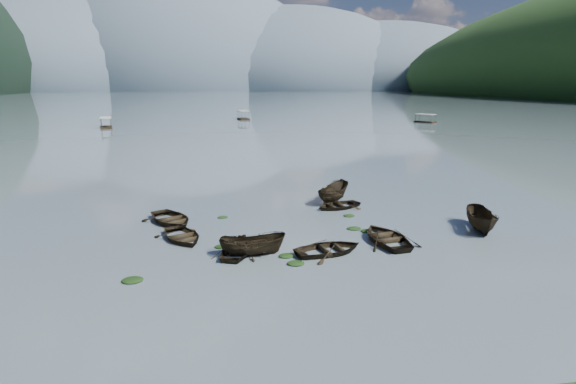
{
  "coord_description": "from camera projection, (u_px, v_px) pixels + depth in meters",
  "views": [
    {
      "loc": [
        -5.34,
        -23.36,
        10.6
      ],
      "look_at": [
        0.0,
        12.0,
        2.0
      ],
      "focal_mm": 28.0,
      "sensor_mm": 36.0,
      "label": 1
    }
  ],
  "objects": [
    {
      "name": "weed_clump_7",
      "position": [
        349.0,
        216.0,
        37.02
      ],
      "size": [
        0.95,
        0.76,
        0.21
      ],
      "primitive_type": "ellipsoid",
      "color": "black",
      "rests_on": "ground"
    },
    {
      "name": "pontoon_centre",
      "position": [
        243.0,
        120.0,
        138.58
      ],
      "size": [
        3.74,
        7.2,
        2.64
      ],
      "primitive_type": null,
      "rotation": [
        0.0,
        0.0,
        0.13
      ],
      "color": "black",
      "rests_on": "ground"
    },
    {
      "name": "weed_clump_6",
      "position": [
        223.0,
        218.0,
        36.61
      ],
      "size": [
        0.86,
        0.71,
        0.18
      ],
      "primitive_type": "ellipsoid",
      "color": "black",
      "rests_on": "ground"
    },
    {
      "name": "rowboat_0",
      "position": [
        182.0,
        240.0,
        31.42
      ],
      "size": [
        4.76,
        5.42,
        0.93
      ],
      "primitive_type": "imported",
      "rotation": [
        0.0,
        0.0,
        0.41
      ],
      "color": "black",
      "rests_on": "ground"
    },
    {
      "name": "ground_plane",
      "position": [
        319.0,
        274.0,
        25.71
      ],
      "size": [
        2400.0,
        2400.0,
        0.0
      ],
      "primitive_type": "plane",
      "color": "slate"
    },
    {
      "name": "weed_clump_0",
      "position": [
        133.0,
        281.0,
        24.79
      ],
      "size": [
        1.19,
        0.97,
        0.26
      ],
      "primitive_type": "ellipsoid",
      "color": "black",
      "rests_on": "ground"
    },
    {
      "name": "rowboat_4",
      "position": [
        329.0,
        253.0,
        28.95
      ],
      "size": [
        5.22,
        4.29,
        0.94
      ],
      "primitive_type": "imported",
      "rotation": [
        0.0,
        0.0,
        1.82
      ],
      "color": "black",
      "rests_on": "ground"
    },
    {
      "name": "rowboat_7",
      "position": [
        338.0,
        208.0,
        39.5
      ],
      "size": [
        5.03,
        4.38,
        0.87
      ],
      "primitive_type": "imported",
      "rotation": [
        0.0,
        0.0,
        5.11
      ],
      "color": "black",
      "rests_on": "ground"
    },
    {
      "name": "pontoon_left",
      "position": [
        106.0,
        128.0,
        111.52
      ],
      "size": [
        4.21,
        7.11,
        2.55
      ],
      "primitive_type": null,
      "rotation": [
        0.0,
        0.0,
        0.23
      ],
      "color": "black",
      "rests_on": "ground"
    },
    {
      "name": "rowboat_5",
      "position": [
        481.0,
        230.0,
        33.47
      ],
      "size": [
        3.21,
        5.15,
        1.86
      ],
      "primitive_type": "imported",
      "rotation": [
        0.0,
        0.0,
        -0.31
      ],
      "color": "black",
      "rests_on": "ground"
    },
    {
      "name": "weed_clump_3",
      "position": [
        367.0,
        232.0,
        33.17
      ],
      "size": [
        0.93,
        0.78,
        0.21
      ],
      "primitive_type": "ellipsoid",
      "color": "black",
      "rests_on": "ground"
    },
    {
      "name": "pontoon_right",
      "position": [
        425.0,
        123.0,
        127.59
      ],
      "size": [
        5.22,
        6.35,
        2.28
      ],
      "primitive_type": null,
      "rotation": [
        0.0,
        0.0,
        0.55
      ],
      "color": "black",
      "rests_on": "ground"
    },
    {
      "name": "weed_clump_2",
      "position": [
        296.0,
        264.0,
        27.14
      ],
      "size": [
        1.09,
        0.87,
        0.24
      ],
      "primitive_type": "ellipsoid",
      "color": "black",
      "rests_on": "ground"
    },
    {
      "name": "rowboat_2",
      "position": [
        253.0,
        255.0,
        28.62
      ],
      "size": [
        4.27,
        1.73,
        1.63
      ],
      "primitive_type": "imported",
      "rotation": [
        0.0,
        0.0,
        1.54
      ],
      "color": "black",
      "rests_on": "ground"
    },
    {
      "name": "weed_clump_4",
      "position": [
        354.0,
        229.0,
        33.69
      ],
      "size": [
        1.08,
        0.86,
        0.22
      ],
      "primitive_type": "ellipsoid",
      "color": "black",
      "rests_on": "ground"
    },
    {
      "name": "haze_mtn_a",
      "position": [
        83.0,
        90.0,
        853.24
      ],
      "size": [
        520.0,
        520.0,
        280.0
      ],
      "primitive_type": "ellipsoid",
      "color": "#475666",
      "rests_on": "ground"
    },
    {
      "name": "rowboat_1",
      "position": [
        239.0,
        253.0,
        29.02
      ],
      "size": [
        4.13,
        4.84,
        0.85
      ],
      "primitive_type": "imported",
      "rotation": [
        0.0,
        0.0,
        2.8
      ],
      "color": "black",
      "rests_on": "ground"
    },
    {
      "name": "weed_clump_1",
      "position": [
        286.0,
        257.0,
        28.33
      ],
      "size": [
        1.02,
        0.81,
        0.22
      ],
      "primitive_type": "ellipsoid",
      "color": "black",
      "rests_on": "ground"
    },
    {
      "name": "haze_mtn_b",
      "position": [
        191.0,
        90.0,
        882.26
      ],
      "size": [
        520.0,
        520.0,
        340.0
      ],
      "primitive_type": "ellipsoid",
      "color": "#475666",
      "rests_on": "ground"
    },
    {
      "name": "rowboat_8",
      "position": [
        333.0,
        202.0,
        41.59
      ],
      "size": [
        4.52,
        5.1,
        1.93
      ],
      "primitive_type": "imported",
      "rotation": [
        0.0,
        0.0,
        2.49
      ],
      "color": "black",
      "rests_on": "ground"
    },
    {
      "name": "rowboat_6",
      "position": [
        171.0,
        223.0,
        35.25
      ],
      "size": [
        5.63,
        6.19,
        1.05
      ],
      "primitive_type": "imported",
      "rotation": [
        0.0,
        0.0,
        0.51
      ],
      "color": "black",
      "rests_on": "ground"
    },
    {
      "name": "haze_mtn_c",
      "position": [
        291.0,
        90.0,
        911.29
      ],
      "size": [
        520.0,
        520.0,
        260.0
      ],
      "primitive_type": "ellipsoid",
      "color": "#475666",
      "rests_on": "ground"
    },
    {
      "name": "weed_clump_5",
      "position": [
        221.0,
        247.0,
        29.96
      ],
      "size": [
        0.95,
        0.77,
        0.2
      ],
      "primitive_type": "ellipsoid",
      "color": "black",
      "rests_on": "ground"
    },
    {
      "name": "rowboat_3",
      "position": [
        386.0,
        242.0,
        31.05
      ],
      "size": [
        4.11,
        5.39,
        1.04
      ],
      "primitive_type": "imported",
      "rotation": [
        0.0,
        0.0,
        3.25
      ],
      "color": "black",
      "rests_on": "ground"
    },
    {
      "name": "haze_mtn_d",
      "position": [
        376.0,
        90.0,
        937.42
      ],
      "size": [
        520.0,
        520.0,
        220.0
      ],
      "primitive_type": "ellipsoid",
      "color": "#475666",
      "rests_on": "ground"
    }
  ]
}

